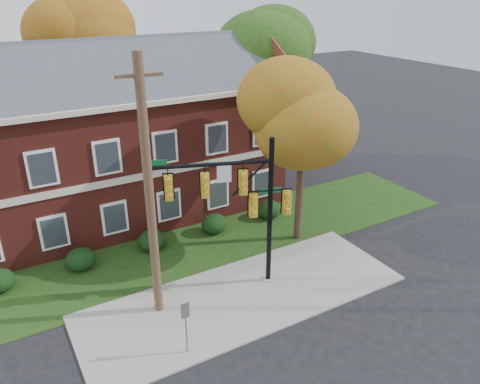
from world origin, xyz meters
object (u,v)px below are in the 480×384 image
tree_far_rear (92,40)px  sign_post (186,320)px  hedge_center (152,240)px  utility_pole (149,194)px  hedge_left (81,259)px  apartment_building (112,128)px  hedge_right (214,224)px  hedge_far_right (269,209)px  tree_near_right (309,114)px  tree_right_rear (276,54)px  traffic_signal (242,199)px

tree_far_rear → sign_post: 22.07m
hedge_center → utility_pole: bearing=-107.2°
hedge_left → tree_far_rear: (4.84, 13.09, 8.32)m
apartment_building → hedge_right: bearing=-56.3°
hedge_left → tree_far_rear: size_ratio=0.12×
hedge_center → utility_pole: size_ratio=0.14×
hedge_far_right → tree_near_right: bearing=-85.5°
hedge_far_right → tree_right_rear: 10.66m
apartment_building → hedge_right: 7.73m
apartment_building → sign_post: apartment_building is taller
hedge_left → utility_pole: (2.04, -4.70, 4.71)m
tree_far_rear → utility_pole: 18.37m
hedge_center → tree_near_right: (7.22, -2.83, 6.14)m
tree_near_right → tree_far_rear: 17.12m
hedge_right → traffic_signal: traffic_signal is taller
hedge_left → hedge_center: (3.50, 0.00, 0.00)m
hedge_center → hedge_far_right: size_ratio=1.00×
sign_post → tree_near_right: bearing=26.5°
hedge_left → utility_pole: utility_pole is taller
hedge_left → hedge_far_right: size_ratio=1.00×
hedge_center → tree_near_right: bearing=-21.4°
traffic_signal → tree_right_rear: bearing=70.4°
hedge_far_right → tree_far_rear: 16.51m
tree_near_right → tree_far_rear: (-5.88, 15.93, 2.17)m
traffic_signal → sign_post: traffic_signal is taller
tree_far_rear → sign_post: (-2.81, -20.63, -7.32)m
tree_near_right → utility_pole: bearing=-167.9°
hedge_left → traffic_signal: size_ratio=0.21×
tree_near_right → hedge_right: bearing=142.7°
hedge_far_right → sign_post: (-8.46, -7.53, 1.00)m
tree_near_right → sign_post: size_ratio=3.83×
hedge_center → traffic_signal: traffic_signal is taller
traffic_signal → sign_post: bearing=-125.0°
tree_far_rear → sign_post: size_ratio=5.15×
apartment_building → tree_far_rear: (1.34, 7.84, 3.86)m
apartment_building → hedge_far_right: (7.00, -5.25, -4.46)m
hedge_left → sign_post: bearing=-74.9°
hedge_right → tree_far_rear: size_ratio=0.12×
tree_near_right → sign_post: 11.14m
hedge_center → sign_post: sign_post is taller
hedge_center → hedge_right: size_ratio=1.00×
tree_near_right → utility_pole: size_ratio=0.83×
hedge_right → tree_far_rear: 15.66m
hedge_right → utility_pole: utility_pole is taller
hedge_right → hedge_far_right: (3.50, 0.00, 0.00)m
traffic_signal → hedge_right: bearing=96.8°
tree_near_right → tree_far_rear: bearing=110.3°
tree_near_right → traffic_signal: size_ratio=1.27×
hedge_right → tree_right_rear: tree_right_rear is taller
hedge_far_right → tree_near_right: (0.22, -2.83, 6.14)m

